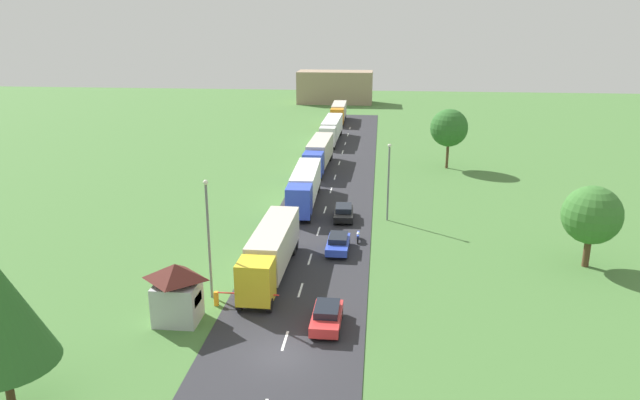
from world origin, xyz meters
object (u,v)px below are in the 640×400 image
truck_third (319,153)px  distant_building (335,87)px  truck_lead (271,250)px  lamppost_second (389,178)px  car_third (344,212)px  guard_booth (177,292)px  car_lead (327,316)px  truck_fifth (339,112)px  lamppost_lead (208,234)px  person_lead (181,284)px  truck_second (305,185)px  person_second (181,297)px  car_second (338,243)px  motorcycle_courier (358,236)px  barrier_gate (227,297)px  tree_maple (592,215)px  truck_fourth (332,128)px  tree_oak (449,128)px

truck_third → distant_building: distant_building is taller
truck_lead → lamppost_second: lamppost_second is taller
truck_third → car_third: size_ratio=3.06×
truck_lead → guard_booth: (-4.87, -7.96, -0.04)m
lamppost_second → car_lead: bearing=-100.3°
truck_fifth → car_lead: bearing=-86.5°
lamppost_lead → car_lead: bearing=-22.6°
person_lead → lamppost_lead: lamppost_lead is taller
truck_second → truck_third: truck_third is taller
guard_booth → person_second: 2.09m
guard_booth → person_second: bearing=102.9°
car_lead → person_lead: size_ratio=2.58×
car_second → person_lead: 14.39m
guard_booth → lamppost_second: lamppost_second is taller
car_second → truck_third: bearing=99.1°
truck_fifth → person_lead: (-6.00, -77.48, -1.22)m
car_lead → lamppost_second: 23.06m
truck_second → truck_fifth: (-0.20, 54.61, -0.10)m
person_second → truck_second: bearing=77.7°
motorcycle_courier → truck_second: bearing=120.3°
car_third → barrier_gate: car_third is taller
barrier_gate → person_second: 3.20m
truck_fifth → motorcycle_courier: 65.61m
truck_lead → person_second: size_ratio=7.48×
truck_lead → car_second: size_ratio=3.00×
car_second → person_second: person_second is taller
guard_booth → lamppost_second: (14.03, 22.52, 2.26)m
truck_fifth → person_lead: size_ratio=7.56×
truck_third → distant_building: (-2.93, 66.30, 1.59)m
truck_fifth → barrier_gate: bearing=-91.6°
truck_lead → truck_second: (0.24, 18.88, 0.00)m
car_lead → person_second: (-10.34, 1.57, 0.09)m
motorcycle_courier → person_lead: person_lead is taller
car_third → tree_maple: bearing=-25.6°
truck_second → person_lead: truck_second is taller
guard_booth → truck_third: bearing=83.4°
truck_third → motorcycle_courier: (6.38, -27.05, -1.65)m
truck_fourth → guard_booth: bearing=-94.7°
truck_lead → lamppost_second: (9.16, 14.55, 2.21)m
car_second → tree_oak: (12.49, 31.97, 4.70)m
truck_fourth → motorcycle_courier: bearing=-82.3°
car_lead → person_second: person_second is taller
tree_oak → truck_second: bearing=-132.6°
car_second → lamppost_second: 10.64m
person_lead → truck_third: bearing=81.2°
truck_second → tree_oak: (17.10, 18.59, 3.34)m
lamppost_lead → tree_oak: bearing=63.3°
car_third → motorcycle_courier: 6.24m
guard_booth → distant_building: distant_building is taller
truck_third → car_lead: 43.44m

